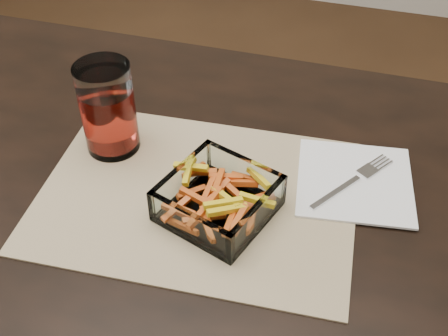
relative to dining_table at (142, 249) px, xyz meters
The scene contains 6 objects.
dining_table is the anchor object (origin of this frame).
placemat 0.13m from the dining_table, 34.22° to the left, with size 0.45×0.33×0.00m, color tan.
glass_bowl 0.16m from the dining_table, 13.10° to the left, with size 0.17×0.17×0.05m.
tumbler 0.21m from the dining_table, 126.36° to the left, with size 0.08×0.08×0.15m.
napkin 0.33m from the dining_table, 25.64° to the left, with size 0.17×0.17×0.00m, color white.
fork 0.33m from the dining_table, 25.43° to the left, with size 0.11×0.15×0.00m.
Camera 1 is at (0.27, -0.48, 1.33)m, focal length 45.00 mm.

